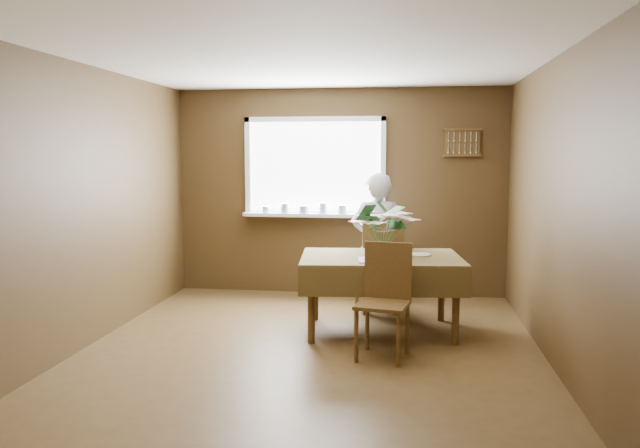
# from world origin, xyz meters

# --- Properties ---
(floor) EXTENTS (4.50, 4.50, 0.00)m
(floor) POSITION_xyz_m (0.00, 0.00, 0.00)
(floor) COLOR #453117
(floor) RESTS_ON ground
(ceiling) EXTENTS (4.50, 4.50, 0.00)m
(ceiling) POSITION_xyz_m (0.00, 0.00, 2.50)
(ceiling) COLOR white
(ceiling) RESTS_ON wall_back
(wall_back) EXTENTS (4.00, 0.00, 4.00)m
(wall_back) POSITION_xyz_m (0.00, 2.25, 1.25)
(wall_back) COLOR brown
(wall_back) RESTS_ON floor
(wall_front) EXTENTS (4.00, 0.00, 4.00)m
(wall_front) POSITION_xyz_m (0.00, -2.25, 1.25)
(wall_front) COLOR brown
(wall_front) RESTS_ON floor
(wall_left) EXTENTS (0.00, 4.50, 4.50)m
(wall_left) POSITION_xyz_m (-2.00, 0.00, 1.25)
(wall_left) COLOR brown
(wall_left) RESTS_ON floor
(wall_right) EXTENTS (0.00, 4.50, 4.50)m
(wall_right) POSITION_xyz_m (2.00, 0.00, 1.25)
(wall_right) COLOR brown
(wall_right) RESTS_ON floor
(window_assembly) EXTENTS (1.72, 0.20, 1.22)m
(window_assembly) POSITION_xyz_m (-0.30, 2.20, 1.35)
(window_assembly) COLOR white
(window_assembly) RESTS_ON wall_back
(spoon_rack) EXTENTS (0.44, 0.05, 0.33)m
(spoon_rack) POSITION_xyz_m (1.45, 2.22, 1.85)
(spoon_rack) COLOR #523A1A
(spoon_rack) RESTS_ON wall_back
(dining_table) EXTENTS (1.62, 1.19, 0.75)m
(dining_table) POSITION_xyz_m (0.58, 0.64, 0.65)
(dining_table) COLOR #523A1A
(dining_table) RESTS_ON floor
(chair_far) EXTENTS (0.57, 0.57, 1.06)m
(chair_far) POSITION_xyz_m (0.54, 1.39, 0.57)
(chair_far) COLOR #523A1A
(chair_far) RESTS_ON floor
(chair_near) EXTENTS (0.48, 0.48, 0.96)m
(chair_near) POSITION_xyz_m (0.64, -0.08, 0.52)
(chair_near) COLOR #523A1A
(chair_near) RESTS_ON floor
(seated_woman) EXTENTS (0.60, 0.44, 1.52)m
(seated_woman) POSITION_xyz_m (0.51, 1.33, 0.76)
(seated_woman) COLOR white
(seated_woman) RESTS_ON floor
(flower_bouquet) EXTENTS (0.54, 0.54, 0.46)m
(flower_bouquet) POSITION_xyz_m (0.60, 0.47, 1.04)
(flower_bouquet) COLOR white
(flower_bouquet) RESTS_ON dining_table
(side_plate) EXTENTS (0.22, 0.22, 0.01)m
(side_plate) POSITION_xyz_m (0.95, 0.73, 0.75)
(side_plate) COLOR white
(side_plate) RESTS_ON dining_table
(table_knife) EXTENTS (0.04, 0.22, 0.00)m
(table_knife) POSITION_xyz_m (0.71, 0.41, 0.75)
(table_knife) COLOR silver
(table_knife) RESTS_ON dining_table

